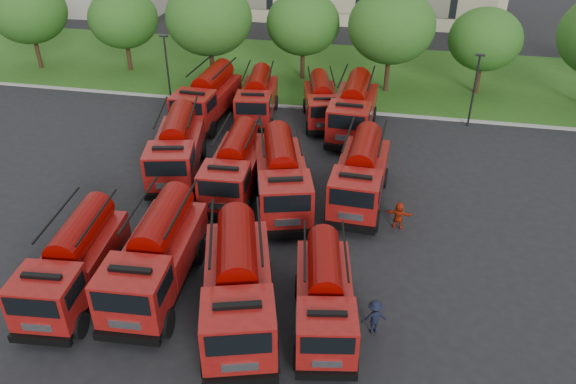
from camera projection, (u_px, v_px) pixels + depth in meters
name	position (u px, v px, depth m)	size (l,w,h in m)	color
ground	(234.00, 252.00, 26.95)	(140.00, 140.00, 0.00)	black
lawn	(318.00, 72.00, 48.64)	(70.00, 16.00, 0.12)	#234813
curb	(301.00, 107.00, 41.87)	(70.00, 0.30, 0.14)	gray
tree_0	(28.00, 11.00, 46.81)	(6.30, 6.30, 7.70)	#382314
tree_1	(123.00, 18.00, 46.52)	(5.71, 5.71, 6.98)	#382314
tree_2	(209.00, 18.00, 43.48)	(6.72, 6.72, 8.22)	#382314
tree_3	(303.00, 23.00, 44.73)	(5.88, 5.88, 7.19)	#382314
tree_4	(392.00, 26.00, 42.00)	(6.55, 6.55, 8.01)	#382314
tree_5	(485.00, 39.00, 42.10)	(5.46, 5.46, 6.68)	#382314
lamp_post_0	(167.00, 65.00, 41.51)	(0.60, 0.25, 5.11)	black
lamp_post_1	(475.00, 86.00, 37.76)	(0.60, 0.25, 5.11)	black
fire_truck_0	(74.00, 262.00, 23.75)	(3.11, 7.23, 3.20)	black
fire_truck_1	(156.00, 255.00, 23.94)	(3.17, 7.71, 3.44)	black
fire_truck_2	(238.00, 285.00, 22.26)	(4.70, 8.10, 3.50)	black
fire_truck_3	(324.00, 295.00, 22.17)	(3.29, 6.70, 2.92)	black
fire_truck_4	(177.00, 148.00, 32.65)	(4.14, 7.80, 3.38)	black
fire_truck_5	(235.00, 166.00, 30.90)	(2.95, 7.23, 3.23)	black
fire_truck_6	(282.00, 176.00, 29.74)	(4.59, 7.98, 3.44)	black
fire_truck_7	(360.00, 174.00, 30.06)	(2.90, 7.39, 3.32)	black
fire_truck_8	(208.00, 97.00, 39.26)	(3.09, 7.68, 3.44)	black
fire_truck_9	(257.00, 98.00, 39.58)	(3.23, 7.09, 3.11)	black
fire_truck_10	(321.00, 101.00, 39.27)	(3.54, 6.68, 2.90)	black
fire_truck_11	(353.00, 108.00, 37.48)	(2.94, 7.67, 3.46)	black
firefighter_0	(319.00, 359.00, 21.30)	(0.72, 0.53, 1.98)	black
firefighter_1	(264.00, 341.00, 22.07)	(0.79, 0.43, 1.63)	#9A240B
firefighter_2	(333.00, 308.00, 23.64)	(0.96, 0.54, 1.63)	#9A240B
firefighter_3	(373.00, 331.00, 22.53)	(1.01, 0.52, 1.57)	black
firefighter_4	(142.00, 253.00, 26.86)	(0.73, 0.48, 1.50)	#9A240B
firefighter_5	(397.00, 227.00, 28.70)	(1.39, 0.60, 1.50)	#9A240B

